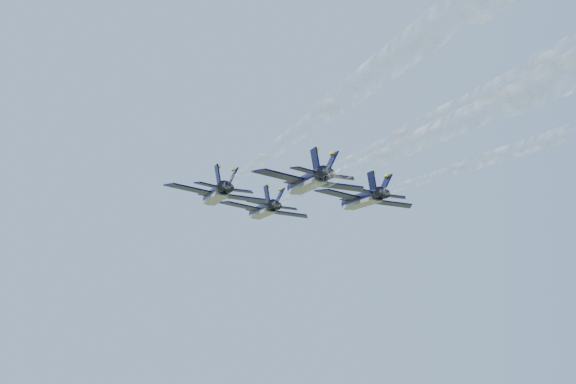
# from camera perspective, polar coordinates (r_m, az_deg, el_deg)

# --- Properties ---
(jet_lead) EXTENTS (13.60, 18.52, 4.18)m
(jet_lead) POSITION_cam_1_polar(r_m,az_deg,el_deg) (124.07, -1.81, -1.30)
(jet_lead) COLOR black
(jet_left) EXTENTS (13.60, 18.52, 4.18)m
(jet_left) POSITION_cam_1_polar(r_m,az_deg,el_deg) (108.52, -5.16, -0.16)
(jet_left) COLOR black
(jet_right) EXTENTS (13.60, 18.52, 4.18)m
(jet_right) POSITION_cam_1_polar(r_m,az_deg,el_deg) (113.25, 5.26, -0.53)
(jet_right) COLOR black
(jet_slot) EXTENTS (13.60, 18.52, 4.18)m
(jet_slot) POSITION_cam_1_polar(r_m,az_deg,el_deg) (98.22, 1.35, 0.73)
(jet_slot) COLOR black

